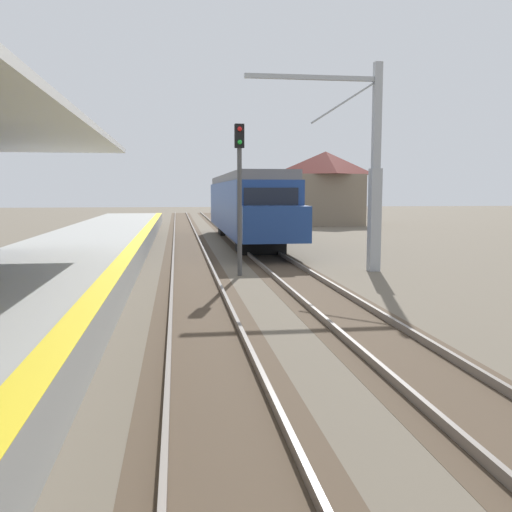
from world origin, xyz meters
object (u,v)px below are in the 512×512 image
object	(u,v)px
approaching_train	(246,205)
distant_trackside_house	(325,187)
rail_signal_post	(240,184)
catenary_pylon_far_side	(368,173)

from	to	relation	value
approaching_train	distant_trackside_house	distance (m)	18.92
rail_signal_post	catenary_pylon_far_side	xyz separation A→B (m)	(4.73, 0.50, 0.41)
catenary_pylon_far_side	distant_trackside_house	size ratio (longest dim) A/B	1.14
rail_signal_post	distant_trackside_house	size ratio (longest dim) A/B	0.79
rail_signal_post	catenary_pylon_far_side	bearing A→B (deg)	6.04
approaching_train	catenary_pylon_far_side	size ratio (longest dim) A/B	2.61
rail_signal_post	catenary_pylon_far_side	size ratio (longest dim) A/B	0.69
approaching_train	distant_trackside_house	xyz separation A→B (m)	(9.04, 16.58, 1.16)
approaching_train	distant_trackside_house	world-z (taller)	distant_trackside_house
rail_signal_post	catenary_pylon_far_side	distance (m)	4.77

